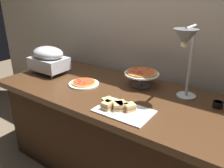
% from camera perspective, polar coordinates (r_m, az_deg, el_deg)
% --- Properties ---
extents(ground_plane, '(8.00, 8.00, 0.00)m').
position_cam_1_polar(ground_plane, '(2.22, -0.22, -19.71)').
color(ground_plane, brown).
extents(back_wall, '(4.40, 0.04, 2.40)m').
position_cam_1_polar(back_wall, '(2.09, 7.90, 14.32)').
color(back_wall, tan).
rests_on(back_wall, ground_plane).
extents(buffet_table, '(1.90, 0.84, 0.76)m').
position_cam_1_polar(buffet_table, '(1.98, -0.23, -11.39)').
color(buffet_table, '#422816').
rests_on(buffet_table, ground_plane).
extents(chafing_dish, '(0.34, 0.24, 0.26)m').
position_cam_1_polar(chafing_dish, '(2.20, -15.73, 6.26)').
color(chafing_dish, '#B7BABF').
rests_on(chafing_dish, buffet_table).
extents(heat_lamp, '(0.15, 0.34, 0.53)m').
position_cam_1_polar(heat_lamp, '(1.50, 18.17, 9.19)').
color(heat_lamp, '#B7BABF').
rests_on(heat_lamp, buffet_table).
extents(pizza_plate_front, '(0.25, 0.25, 0.03)m').
position_cam_1_polar(pizza_plate_front, '(1.91, -7.11, 0.22)').
color(pizza_plate_front, white).
rests_on(pizza_plate_front, buffet_table).
extents(pizza_plate_center, '(0.28, 0.28, 0.13)m').
position_cam_1_polar(pizza_plate_center, '(1.85, 7.48, 2.46)').
color(pizza_plate_center, '#595B60').
rests_on(pizza_plate_center, buffet_table).
extents(sandwich_platter, '(0.36, 0.24, 0.06)m').
position_cam_1_polar(sandwich_platter, '(1.48, 1.95, -6.02)').
color(sandwich_platter, white).
rests_on(sandwich_platter, buffet_table).
extents(sauce_cup_near, '(0.07, 0.07, 0.04)m').
position_cam_1_polar(sauce_cup_near, '(1.68, 25.14, -4.67)').
color(sauce_cup_near, black).
rests_on(sauce_cup_near, buffet_table).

